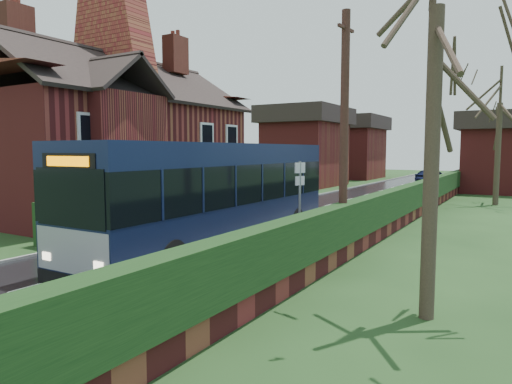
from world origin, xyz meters
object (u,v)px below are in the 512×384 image
Objects in this scene: brick_house at (115,133)px; bus_stop_sign at (300,192)px; bus at (216,196)px; car_silver at (224,208)px; telegraph_pole at (344,136)px; car_green at (167,213)px.

brick_house is 13.40m from bus_stop_sign.
brick_house is 4.73× the size of bus_stop_sign.
bus is 3.00m from bus_stop_sign.
car_silver is 0.57× the size of telegraph_pole.
brick_house is at bearing 170.94° from telegraph_pole.
brick_house is 11.15m from bus.
telegraph_pole is (14.42, -3.83, -0.47)m from brick_house.
car_silver is at bearing -0.43° from brick_house.
bus is 5.25m from car_silver.
telegraph_pole reaches higher than bus.
telegraph_pole is at bearing 7.44° from bus.
car_silver reaches higher than car_green.
brick_house reaches higher than telegraph_pole.
bus is 5.00m from telegraph_pole.
bus_stop_sign reaches higher than car_green.
car_silver is (-2.67, 4.38, -1.08)m from bus.
brick_house is at bearing 164.85° from car_silver.
car_green is at bearing 153.73° from bus.
telegraph_pole is (4.51, 0.61, 2.08)m from bus.
brick_house reaches higher than car_green.
telegraph_pole reaches higher than car_green.
car_silver is (7.23, -0.05, -3.63)m from brick_house.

